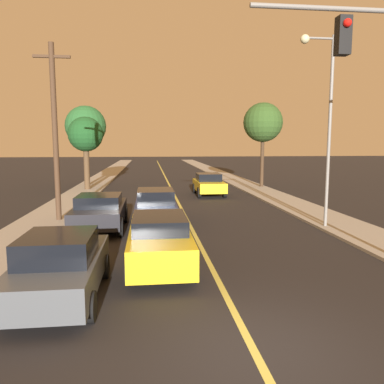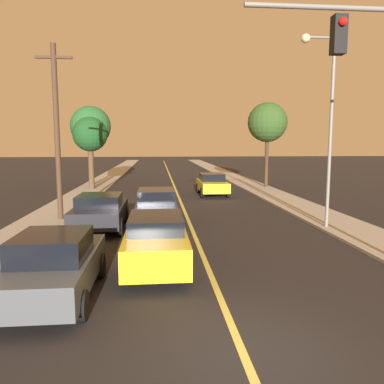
{
  "view_description": "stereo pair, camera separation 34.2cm",
  "coord_description": "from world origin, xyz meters",
  "px_view_note": "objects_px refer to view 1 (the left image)",
  "views": [
    {
      "loc": [
        -1.77,
        -5.89,
        3.59
      ],
      "look_at": [
        0.0,
        9.42,
        1.6
      ],
      "focal_mm": 35.0,
      "sensor_mm": 36.0,
      "label": 1
    },
    {
      "loc": [
        -1.43,
        -5.93,
        3.59
      ],
      "look_at": [
        0.0,
        9.42,
        1.6
      ],
      "focal_mm": 35.0,
      "sensor_mm": 36.0,
      "label": 2
    }
  ],
  "objects_px": {
    "car_far_oncoming": "(209,184)",
    "tree_right_near": "(263,123)",
    "car_near_lane_second": "(156,206)",
    "car_outer_lane_front": "(60,266)",
    "car_outer_lane_second": "(100,211)",
    "streetlamp_right": "(324,109)",
    "car_near_lane_front": "(159,239)",
    "utility_pole_left": "(55,130)",
    "tree_left_near": "(86,135)",
    "tree_left_far": "(86,126)"
  },
  "relations": [
    {
      "from": "car_far_oncoming",
      "to": "streetlamp_right",
      "type": "bearing_deg",
      "value": 105.35
    },
    {
      "from": "tree_left_far",
      "to": "tree_right_near",
      "type": "xyz_separation_m",
      "value": [
        14.33,
        -2.73,
        0.24
      ]
    },
    {
      "from": "car_near_lane_front",
      "to": "car_outer_lane_front",
      "type": "height_order",
      "value": "car_outer_lane_front"
    },
    {
      "from": "utility_pole_left",
      "to": "tree_left_near",
      "type": "relative_size",
      "value": 1.42
    },
    {
      "from": "car_far_oncoming",
      "to": "streetlamp_right",
      "type": "distance_m",
      "value": 12.03
    },
    {
      "from": "car_near_lane_second",
      "to": "streetlamp_right",
      "type": "height_order",
      "value": "streetlamp_right"
    },
    {
      "from": "car_far_oncoming",
      "to": "utility_pole_left",
      "type": "xyz_separation_m",
      "value": [
        -8.32,
        -8.21,
        3.42
      ]
    },
    {
      "from": "car_outer_lane_front",
      "to": "car_far_oncoming",
      "type": "bearing_deg",
      "value": 70.03
    },
    {
      "from": "car_near_lane_second",
      "to": "tree_left_near",
      "type": "relative_size",
      "value": 0.84
    },
    {
      "from": "car_far_oncoming",
      "to": "tree_left_near",
      "type": "relative_size",
      "value": 0.75
    },
    {
      "from": "car_far_oncoming",
      "to": "tree_right_near",
      "type": "distance_m",
      "value": 7.74
    },
    {
      "from": "tree_left_far",
      "to": "tree_right_near",
      "type": "bearing_deg",
      "value": -10.77
    },
    {
      "from": "car_outer_lane_second",
      "to": "tree_left_far",
      "type": "height_order",
      "value": "tree_left_far"
    },
    {
      "from": "utility_pole_left",
      "to": "tree_right_near",
      "type": "distance_m",
      "value": 18.01
    },
    {
      "from": "streetlamp_right",
      "to": "tree_left_near",
      "type": "height_order",
      "value": "streetlamp_right"
    },
    {
      "from": "utility_pole_left",
      "to": "tree_left_near",
      "type": "distance_m",
      "value": 11.93
    },
    {
      "from": "car_far_oncoming",
      "to": "car_near_lane_front",
      "type": "bearing_deg",
      "value": 75.38
    },
    {
      "from": "car_outer_lane_second",
      "to": "tree_right_near",
      "type": "relative_size",
      "value": 0.63
    },
    {
      "from": "car_near_lane_front",
      "to": "tree_left_far",
      "type": "height_order",
      "value": "tree_left_far"
    },
    {
      "from": "car_outer_lane_second",
      "to": "tree_left_far",
      "type": "xyz_separation_m",
      "value": [
        -3.1,
        16.61,
        4.22
      ]
    },
    {
      "from": "car_near_lane_second",
      "to": "streetlamp_right",
      "type": "xyz_separation_m",
      "value": [
        6.87,
        -1.82,
        4.22
      ]
    },
    {
      "from": "tree_left_far",
      "to": "streetlamp_right",
      "type": "bearing_deg",
      "value": -54.8
    },
    {
      "from": "car_outer_lane_second",
      "to": "streetlamp_right",
      "type": "relative_size",
      "value": 0.55
    },
    {
      "from": "streetlamp_right",
      "to": "tree_right_near",
      "type": "xyz_separation_m",
      "value": [
        2.02,
        14.72,
        0.25
      ]
    },
    {
      "from": "car_outer_lane_second",
      "to": "streetlamp_right",
      "type": "bearing_deg",
      "value": -5.21
    },
    {
      "from": "tree_left_near",
      "to": "tree_right_near",
      "type": "relative_size",
      "value": 0.82
    },
    {
      "from": "car_outer_lane_second",
      "to": "car_far_oncoming",
      "type": "height_order",
      "value": "car_far_oncoming"
    },
    {
      "from": "streetlamp_right",
      "to": "tree_left_near",
      "type": "distance_m",
      "value": 18.82
    },
    {
      "from": "tree_left_near",
      "to": "car_outer_lane_second",
      "type": "bearing_deg",
      "value": -78.96
    },
    {
      "from": "car_outer_lane_front",
      "to": "utility_pole_left",
      "type": "distance_m",
      "value": 9.79
    },
    {
      "from": "car_far_oncoming",
      "to": "utility_pole_left",
      "type": "distance_m",
      "value": 12.17
    },
    {
      "from": "car_near_lane_front",
      "to": "car_outer_lane_second",
      "type": "distance_m",
      "value": 5.41
    },
    {
      "from": "car_far_oncoming",
      "to": "car_near_lane_second",
      "type": "bearing_deg",
      "value": 66.75
    },
    {
      "from": "car_outer_lane_front",
      "to": "streetlamp_right",
      "type": "relative_size",
      "value": 0.52
    },
    {
      "from": "car_near_lane_second",
      "to": "car_outer_lane_front",
      "type": "relative_size",
      "value": 1.14
    },
    {
      "from": "car_near_lane_front",
      "to": "car_far_oncoming",
      "type": "xyz_separation_m",
      "value": [
        3.88,
        14.9,
        -0.0
      ]
    },
    {
      "from": "car_near_lane_front",
      "to": "car_outer_lane_front",
      "type": "xyz_separation_m",
      "value": [
        -2.34,
        -2.24,
        -0.01
      ]
    },
    {
      "from": "car_outer_lane_front",
      "to": "tree_right_near",
      "type": "height_order",
      "value": "tree_right_near"
    },
    {
      "from": "car_near_lane_second",
      "to": "car_outer_lane_second",
      "type": "relative_size",
      "value": 1.08
    },
    {
      "from": "car_outer_lane_second",
      "to": "streetlamp_right",
      "type": "distance_m",
      "value": 10.16
    },
    {
      "from": "tree_left_near",
      "to": "streetlamp_right",
      "type": "bearing_deg",
      "value": -50.79
    },
    {
      "from": "utility_pole_left",
      "to": "tree_left_far",
      "type": "bearing_deg",
      "value": 93.92
    },
    {
      "from": "tree_left_near",
      "to": "tree_left_far",
      "type": "xyz_separation_m",
      "value": [
        -0.43,
        2.88,
        0.78
      ]
    },
    {
      "from": "car_far_oncoming",
      "to": "tree_left_far",
      "type": "height_order",
      "value": "tree_left_far"
    },
    {
      "from": "utility_pole_left",
      "to": "tree_right_near",
      "type": "bearing_deg",
      "value": 42.18
    },
    {
      "from": "car_near_lane_front",
      "to": "utility_pole_left",
      "type": "xyz_separation_m",
      "value": [
        -4.43,
        6.69,
        3.41
      ]
    },
    {
      "from": "car_near_lane_second",
      "to": "tree_right_near",
      "type": "height_order",
      "value": "tree_right_near"
    },
    {
      "from": "car_near_lane_front",
      "to": "utility_pole_left",
      "type": "relative_size",
      "value": 0.62
    },
    {
      "from": "tree_left_near",
      "to": "tree_left_far",
      "type": "height_order",
      "value": "tree_left_far"
    },
    {
      "from": "streetlamp_right",
      "to": "utility_pole_left",
      "type": "xyz_separation_m",
      "value": [
        -11.3,
        2.65,
        -0.81
      ]
    }
  ]
}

